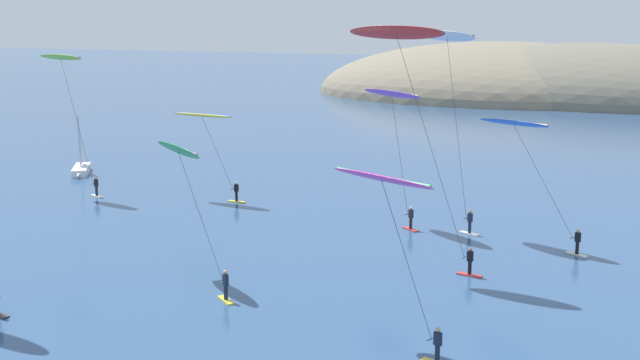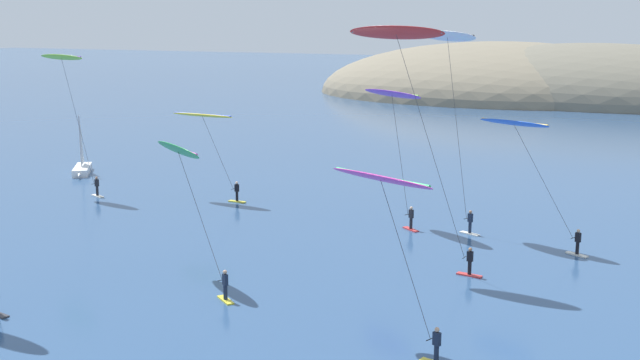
{
  "view_description": "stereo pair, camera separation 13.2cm",
  "coord_description": "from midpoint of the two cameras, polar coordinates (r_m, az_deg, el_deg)",
  "views": [
    {
      "loc": [
        25.63,
        -16.42,
        14.73
      ],
      "look_at": [
        4.71,
        28.36,
        4.79
      ],
      "focal_mm": 45.0,
      "sensor_mm": 36.0,
      "label": 1
    },
    {
      "loc": [
        25.75,
        -16.36,
        14.73
      ],
      "look_at": [
        4.71,
        28.36,
        4.79
      ],
      "focal_mm": 45.0,
      "sensor_mm": 36.0,
      "label": 2
    }
  ],
  "objects": [
    {
      "name": "kitesurfer_white",
      "position": [
        56.8,
        9.24,
        9.11
      ],
      "size": [
        5.78,
        3.73,
        14.04
      ],
      "color": "silver",
      "rests_on": "ground"
    },
    {
      "name": "kitesurfer_purple",
      "position": [
        57.59,
        5.29,
        5.53
      ],
      "size": [
        5.97,
        4.36,
        9.89
      ],
      "color": "red",
      "rests_on": "ground"
    },
    {
      "name": "headland_island",
      "position": [
        161.09,
        15.36,
        5.73
      ],
      "size": [
        92.92,
        55.96,
        20.93
      ],
      "color": "#7A705B",
      "rests_on": "ground"
    },
    {
      "name": "kitesurfer_blue",
      "position": [
        54.42,
        14.08,
        3.18
      ],
      "size": [
        8.18,
        3.8,
        8.3
      ],
      "color": "silver",
      "rests_on": "ground"
    },
    {
      "name": "kitesurfer_green",
      "position": [
        46.18,
        -9.73,
        1.37
      ],
      "size": [
        8.04,
        5.34,
        7.9
      ],
      "color": "yellow",
      "rests_on": "ground"
    },
    {
      "name": "kitesurfer_magenta",
      "position": [
        35.86,
        4.68,
        -0.6
      ],
      "size": [
        7.05,
        3.82,
        8.14
      ],
      "color": "yellow",
      "rests_on": "ground"
    },
    {
      "name": "kitesurfer_yellow",
      "position": [
        66.74,
        -8.11,
        4.1
      ],
      "size": [
        7.11,
        1.54,
        7.2
      ],
      "color": "yellow",
      "rests_on": "ground"
    },
    {
      "name": "kitesurfer_red",
      "position": [
        47.52,
        5.86,
        9.3
      ],
      "size": [
        8.89,
        1.98,
        14.45
      ],
      "color": "red",
      "rests_on": "ground"
    },
    {
      "name": "sailboat_near",
      "position": [
        80.82,
        -16.54,
        0.86
      ],
      "size": [
        4.23,
        5.4,
        5.7
      ],
      "color": "white",
      "rests_on": "ground"
    },
    {
      "name": "kitesurfer_lime",
      "position": [
        71.43,
        -17.64,
        7.45
      ],
      "size": [
        7.0,
        2.0,
        11.92
      ],
      "color": "silver",
      "rests_on": "ground"
    }
  ]
}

